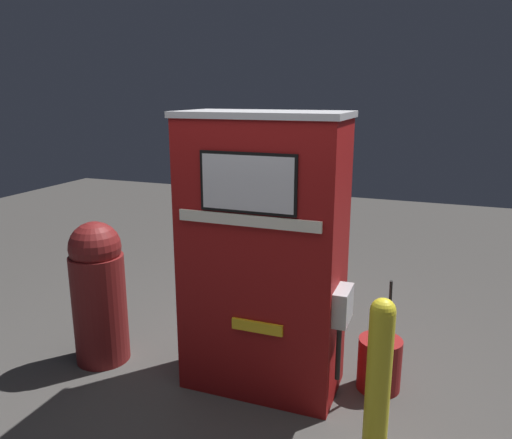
# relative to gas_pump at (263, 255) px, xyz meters

# --- Properties ---
(ground_plane) EXTENTS (14.00, 14.00, 0.00)m
(ground_plane) POSITION_rel_gas_pump_xyz_m (-0.00, -0.27, -0.95)
(ground_plane) COLOR #423F3D
(gas_pump) EXTENTS (1.15, 0.58, 1.89)m
(gas_pump) POSITION_rel_gas_pump_xyz_m (0.00, 0.00, 0.00)
(gas_pump) COLOR maroon
(gas_pump) RESTS_ON ground_plane
(safety_bollard) EXTENTS (0.13, 0.13, 1.00)m
(safety_bollard) POSITION_rel_gas_pump_xyz_m (0.85, -0.57, -0.42)
(safety_bollard) COLOR yellow
(safety_bollard) RESTS_ON ground_plane
(trash_bin) EXTENTS (0.40, 0.40, 1.09)m
(trash_bin) POSITION_rel_gas_pump_xyz_m (-1.27, -0.13, -0.39)
(trash_bin) COLOR maroon
(trash_bin) RESTS_ON ground_plane
(squeegee_bucket) EXTENTS (0.30, 0.30, 0.82)m
(squeegee_bucket) POSITION_rel_gas_pump_xyz_m (0.78, 0.22, -0.76)
(squeegee_bucket) COLOR maroon
(squeegee_bucket) RESTS_ON ground_plane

